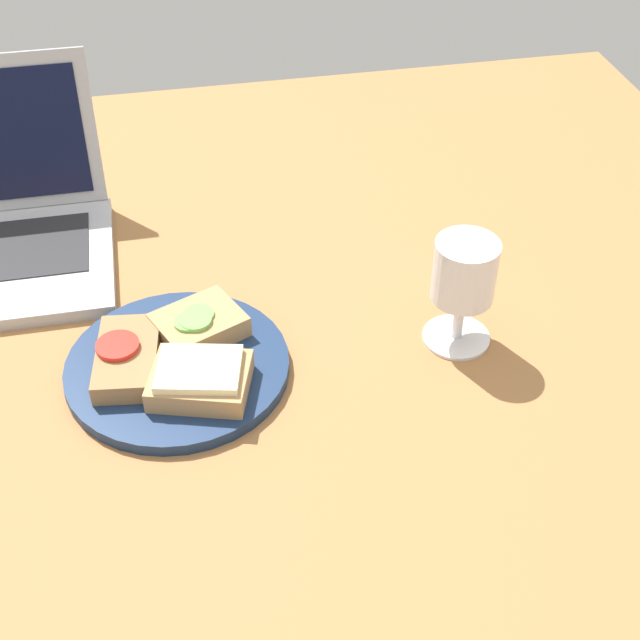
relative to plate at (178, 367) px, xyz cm
name	(u,v)px	position (x,y,z in cm)	size (l,w,h in cm)	color
wooden_table	(269,386)	(9.40, -2.66, -2.19)	(140.00, 140.00, 3.00)	#9E6B3D
plate	(178,367)	(0.00, 0.00, 0.00)	(23.88, 23.88, 1.39)	navy
sandwich_with_tomato	(127,357)	(-5.05, 0.44, 1.95)	(7.74, 12.14, 2.91)	#937047
sandwich_with_cheese	(200,378)	(2.14, -4.53, 2.23)	(11.74, 10.43, 3.26)	#A88456
sandwich_with_cucumber	(199,325)	(2.82, 4.08, 2.06)	(11.19, 10.28, 2.98)	#A88456
wine_glass	(464,277)	(30.89, -0.76, 7.97)	(7.53, 7.53, 12.98)	white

